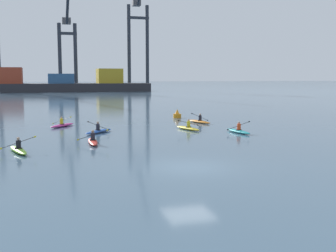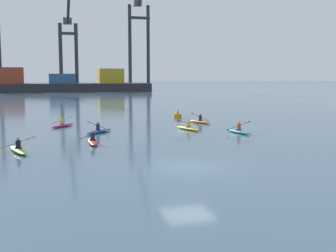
# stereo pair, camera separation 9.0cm
# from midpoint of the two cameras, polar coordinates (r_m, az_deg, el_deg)

# --- Properties ---
(ground_plane) EXTENTS (800.00, 800.00, 0.00)m
(ground_plane) POSITION_cam_midpoint_polar(r_m,az_deg,el_deg) (21.57, 2.86, -5.63)
(ground_plane) COLOR #425B70
(container_barge) EXTENTS (55.28, 10.89, 7.43)m
(container_barge) POSITION_cam_midpoint_polar(r_m,az_deg,el_deg) (135.76, -14.24, 5.55)
(container_barge) COLOR #28282D
(container_barge) RESTS_ON ground
(gantry_crane_west_mid) EXTENTS (6.26, 20.61, 33.01)m
(gantry_crane_west_mid) POSITION_cam_midpoint_polar(r_m,az_deg,el_deg) (143.67, -13.35, 11.02)
(gantry_crane_west_mid) COLOR #232833
(gantry_crane_west_mid) RESTS_ON ground
(gantry_crane_east_mid) EXTENTS (7.83, 18.15, 43.95)m
(gantry_crane_east_mid) POSITION_cam_midpoint_polar(r_m,az_deg,el_deg) (151.95, -3.90, 12.58)
(gantry_crane_east_mid) COLOR #232833
(gantry_crane_east_mid) RESTS_ON ground
(channel_buoy) EXTENTS (0.90, 0.90, 1.00)m
(channel_buoy) POSITION_cam_midpoint_polar(r_m,az_deg,el_deg) (47.37, 1.35, 1.55)
(channel_buoy) COLOR orange
(channel_buoy) RESTS_ON ground
(kayak_lime) EXTENTS (2.15, 3.43, 0.97)m
(kayak_lime) POSITION_cam_midpoint_polar(r_m,az_deg,el_deg) (27.37, -19.59, -3.01)
(kayak_lime) COLOR #7ABC2D
(kayak_lime) RESTS_ON ground
(kayak_blue) EXTENTS (2.77, 2.88, 0.96)m
(kayak_blue) POSITION_cam_midpoint_polar(r_m,az_deg,el_deg) (35.09, -9.33, -0.65)
(kayak_blue) COLOR #2856B2
(kayak_blue) RESTS_ON ground
(kayak_magenta) EXTENTS (2.57, 3.05, 1.03)m
(kayak_magenta) POSITION_cam_midpoint_polar(r_m,az_deg,el_deg) (40.12, -14.08, 0.15)
(kayak_magenta) COLOR #C13384
(kayak_magenta) RESTS_ON ground
(kayak_yellow) EXTENTS (2.17, 3.44, 0.95)m
(kayak_yellow) POSITION_cam_midpoint_polar(r_m,az_deg,el_deg) (36.73, 2.81, -0.24)
(kayak_yellow) COLOR yellow
(kayak_yellow) RESTS_ON ground
(kayak_teal) EXTENTS (2.21, 3.45, 0.97)m
(kayak_teal) POSITION_cam_midpoint_polar(r_m,az_deg,el_deg) (35.11, 9.60, -0.65)
(kayak_teal) COLOR teal
(kayak_teal) RESTS_ON ground
(kayak_red) EXTENTS (2.21, 3.42, 0.99)m
(kayak_red) POSITION_cam_midpoint_polar(r_m,az_deg,el_deg) (29.63, -10.10, -2.01)
(kayak_red) COLOR red
(kayak_red) RESTS_ON ground
(kayak_orange) EXTENTS (2.08, 3.43, 1.08)m
(kayak_orange) POSITION_cam_midpoint_polar(r_m,az_deg,el_deg) (42.27, 4.40, 0.65)
(kayak_orange) COLOR orange
(kayak_orange) RESTS_ON ground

